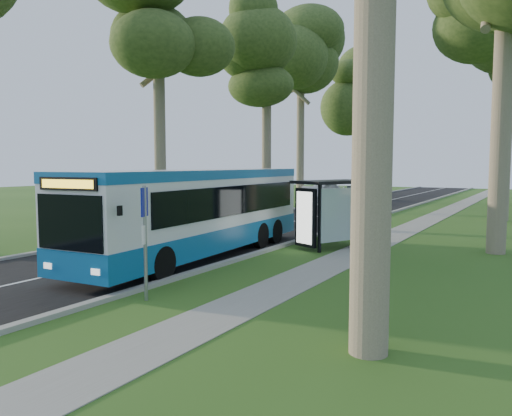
{
  "coord_description": "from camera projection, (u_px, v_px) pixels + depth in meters",
  "views": [
    {
      "loc": [
        9.1,
        -14.3,
        3.3
      ],
      "look_at": [
        -0.72,
        2.4,
        1.6
      ],
      "focal_mm": 35.0,
      "sensor_mm": 36.0,
      "label": 1
    }
  ],
  "objects": [
    {
      "name": "ground",
      "position": [
        239.0,
        260.0,
        17.17
      ],
      "size": [
        120.0,
        120.0,
        0.0
      ],
      "primitive_type": "plane",
      "color": "#2E591C",
      "rests_on": "ground"
    },
    {
      "name": "road",
      "position": [
        282.0,
        224.0,
        27.52
      ],
      "size": [
        7.0,
        100.0,
        0.02
      ],
      "primitive_type": "cube",
      "color": "black",
      "rests_on": "ground"
    },
    {
      "name": "kerb_east",
      "position": [
        343.0,
        227.0,
        25.75
      ],
      "size": [
        0.25,
        100.0,
        0.12
      ],
      "primitive_type": "cube",
      "color": "#9E9B93",
      "rests_on": "ground"
    },
    {
      "name": "kerb_west",
      "position": [
        230.0,
        220.0,
        29.29
      ],
      "size": [
        0.25,
        100.0,
        0.12
      ],
      "primitive_type": "cube",
      "color": "#9E9B93",
      "rests_on": "ground"
    },
    {
      "name": "centre_line",
      "position": [
        282.0,
        224.0,
        27.52
      ],
      "size": [
        0.12,
        100.0,
        0.0
      ],
      "primitive_type": "cube",
      "color": "white",
      "rests_on": "road"
    },
    {
      "name": "footpath",
      "position": [
        401.0,
        232.0,
        24.24
      ],
      "size": [
        1.5,
        100.0,
        0.02
      ],
      "primitive_type": "cube",
      "color": "gray",
      "rests_on": "ground"
    },
    {
      "name": "bus",
      "position": [
        199.0,
        212.0,
        17.64
      ],
      "size": [
        3.21,
        11.86,
        3.11
      ],
      "rotation": [
        0.0,
        0.0,
        0.06
      ],
      "color": "white",
      "rests_on": "ground"
    },
    {
      "name": "bus_stop_sign",
      "position": [
        145.0,
        230.0,
        11.97
      ],
      "size": [
        0.19,
        0.38,
        2.79
      ],
      "rotation": [
        0.0,
        0.0,
        0.39
      ],
      "color": "gray",
      "rests_on": "ground"
    },
    {
      "name": "bus_shelter",
      "position": [
        332.0,
        201.0,
        19.35
      ],
      "size": [
        2.79,
        3.52,
        2.67
      ],
      "rotation": [
        0.0,
        0.0,
        -0.41
      ],
      "color": "black",
      "rests_on": "ground"
    },
    {
      "name": "litter_bin",
      "position": [
        328.0,
        230.0,
        21.36
      ],
      "size": [
        0.55,
        0.55,
        0.96
      ],
      "rotation": [
        0.0,
        0.0,
        0.07
      ],
      "color": "black",
      "rests_on": "ground"
    },
    {
      "name": "car_white",
      "position": [
        322.0,
        191.0,
        46.53
      ],
      "size": [
        3.48,
        5.31,
        1.68
      ],
      "primitive_type": "imported",
      "rotation": [
        0.0,
        0.0,
        -0.33
      ],
      "color": "silver",
      "rests_on": "ground"
    },
    {
      "name": "car_silver",
      "position": [
        310.0,
        195.0,
        42.63
      ],
      "size": [
        2.96,
        4.54,
        1.41
      ],
      "primitive_type": "imported",
      "rotation": [
        0.0,
        0.0,
        0.37
      ],
      "color": "#ACAEB4",
      "rests_on": "ground"
    },
    {
      "name": "tree_west_b",
      "position": [
        158.0,
        28.0,
        28.38
      ],
      "size": [
        5.2,
        5.2,
        14.9
      ],
      "color": "#7A6B56",
      "rests_on": "ground"
    },
    {
      "name": "tree_west_c",
      "position": [
        267.0,
        51.0,
        36.17
      ],
      "size": [
        5.2,
        5.2,
        15.55
      ],
      "color": "#7A6B56",
      "rests_on": "ground"
    },
    {
      "name": "tree_west_d",
      "position": [
        301.0,
        66.0,
        45.69
      ],
      "size": [
        5.2,
        5.2,
        16.64
      ],
      "color": "#7A6B56",
      "rests_on": "ground"
    },
    {
      "name": "tree_west_e",
      "position": [
        363.0,
        84.0,
        53.06
      ],
      "size": [
        5.2,
        5.2,
        16.0
      ],
      "color": "#7A6B56",
      "rests_on": "ground"
    },
    {
      "name": "tree_east_c",
      "position": [
        511.0,
        1.0,
        28.1
      ],
      "size": [
        5.2,
        5.2,
        16.89
      ],
      "color": "#7A6B56",
      "rests_on": "ground"
    }
  ]
}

